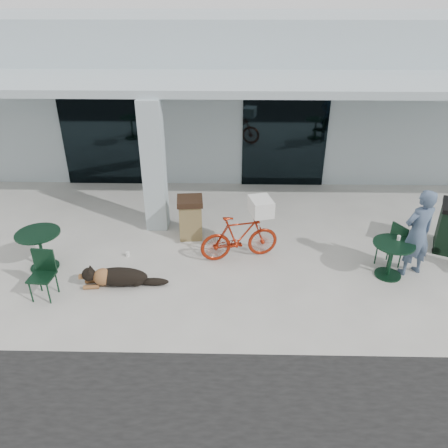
{
  "coord_description": "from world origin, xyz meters",
  "views": [
    {
      "loc": [
        0.33,
        -7.18,
        5.2
      ],
      "look_at": [
        0.16,
        0.57,
        1.0
      ],
      "focal_mm": 35.0,
      "sensor_mm": 36.0,
      "label": 1
    }
  ],
  "objects_px": {
    "bicycle": "(240,237)",
    "cafe_table_near": "(41,250)",
    "cafe_chair_near": "(42,276)",
    "person": "(418,233)",
    "cafe_chair_far_b": "(390,247)",
    "trash_receptacle": "(190,218)",
    "cafe_table_far": "(391,260)",
    "dog": "(120,276)"
  },
  "relations": [
    {
      "from": "dog",
      "to": "cafe_chair_far_b",
      "type": "relative_size",
      "value": 1.39
    },
    {
      "from": "bicycle",
      "to": "cafe_chair_near",
      "type": "relative_size",
      "value": 1.79
    },
    {
      "from": "cafe_table_near",
      "to": "person",
      "type": "xyz_separation_m",
      "value": [
        7.62,
        -0.02,
        0.51
      ]
    },
    {
      "from": "cafe_table_far",
      "to": "cafe_table_near",
      "type": "bearing_deg",
      "value": 178.88
    },
    {
      "from": "dog",
      "to": "cafe_chair_far_b",
      "type": "distance_m",
      "value": 5.56
    },
    {
      "from": "dog",
      "to": "cafe_table_far",
      "type": "relative_size",
      "value": 1.57
    },
    {
      "from": "dog",
      "to": "cafe_table_far",
      "type": "xyz_separation_m",
      "value": [
        5.42,
        0.44,
        0.17
      ]
    },
    {
      "from": "dog",
      "to": "person",
      "type": "bearing_deg",
      "value": -1.59
    },
    {
      "from": "bicycle",
      "to": "cafe_table_far",
      "type": "relative_size",
      "value": 2.09
    },
    {
      "from": "bicycle",
      "to": "person",
      "type": "relative_size",
      "value": 0.92
    },
    {
      "from": "cafe_chair_near",
      "to": "bicycle",
      "type": "bearing_deg",
      "value": 26.87
    },
    {
      "from": "person",
      "to": "dog",
      "type": "bearing_deg",
      "value": -13.87
    },
    {
      "from": "cafe_table_near",
      "to": "trash_receptacle",
      "type": "xyz_separation_m",
      "value": [
        2.97,
        1.38,
        0.08
      ]
    },
    {
      "from": "cafe_table_near",
      "to": "cafe_table_far",
      "type": "relative_size",
      "value": 1.1
    },
    {
      "from": "cafe_chair_far_b",
      "to": "cafe_table_far",
      "type": "bearing_deg",
      "value": -40.17
    },
    {
      "from": "bicycle",
      "to": "trash_receptacle",
      "type": "relative_size",
      "value": 1.72
    },
    {
      "from": "person",
      "to": "trash_receptacle",
      "type": "distance_m",
      "value": 4.87
    },
    {
      "from": "person",
      "to": "bicycle",
      "type": "bearing_deg",
      "value": -27.25
    },
    {
      "from": "bicycle",
      "to": "cafe_table_near",
      "type": "xyz_separation_m",
      "value": [
        -4.11,
        -0.47,
        -0.09
      ]
    },
    {
      "from": "cafe_table_near",
      "to": "trash_receptacle",
      "type": "height_order",
      "value": "trash_receptacle"
    },
    {
      "from": "cafe_chair_far_b",
      "to": "cafe_table_near",
      "type": "bearing_deg",
      "value": -115.74
    },
    {
      "from": "bicycle",
      "to": "person",
      "type": "xyz_separation_m",
      "value": [
        3.51,
        -0.49,
        0.42
      ]
    },
    {
      "from": "cafe_table_near",
      "to": "cafe_chair_near",
      "type": "distance_m",
      "value": 1.07
    },
    {
      "from": "cafe_chair_near",
      "to": "person",
      "type": "xyz_separation_m",
      "value": [
        7.22,
        0.98,
        0.46
      ]
    },
    {
      "from": "cafe_chair_near",
      "to": "cafe_table_near",
      "type": "bearing_deg",
      "value": 117.32
    },
    {
      "from": "cafe_chair_far_b",
      "to": "person",
      "type": "distance_m",
      "value": 0.65
    },
    {
      "from": "dog",
      "to": "cafe_table_near",
      "type": "height_order",
      "value": "cafe_table_near"
    },
    {
      "from": "trash_receptacle",
      "to": "cafe_table_far",
      "type": "bearing_deg",
      "value": -20.03
    },
    {
      "from": "bicycle",
      "to": "dog",
      "type": "relative_size",
      "value": 1.33
    },
    {
      "from": "cafe_table_far",
      "to": "bicycle",
      "type": "bearing_deg",
      "value": 168.64
    },
    {
      "from": "person",
      "to": "trash_receptacle",
      "type": "xyz_separation_m",
      "value": [
        -4.65,
        1.4,
        -0.44
      ]
    },
    {
      "from": "cafe_chair_far_b",
      "to": "person",
      "type": "height_order",
      "value": "person"
    },
    {
      "from": "cafe_chair_near",
      "to": "trash_receptacle",
      "type": "height_order",
      "value": "trash_receptacle"
    },
    {
      "from": "bicycle",
      "to": "person",
      "type": "distance_m",
      "value": 3.57
    },
    {
      "from": "trash_receptacle",
      "to": "cafe_table_near",
      "type": "bearing_deg",
      "value": -155.04
    },
    {
      "from": "cafe_table_near",
      "to": "trash_receptacle",
      "type": "relative_size",
      "value": 0.9
    },
    {
      "from": "cafe_chair_near",
      "to": "cafe_chair_far_b",
      "type": "distance_m",
      "value": 6.94
    },
    {
      "from": "cafe_chair_near",
      "to": "person",
      "type": "distance_m",
      "value": 7.3
    },
    {
      "from": "cafe_chair_far_b",
      "to": "trash_receptacle",
      "type": "relative_size",
      "value": 0.93
    },
    {
      "from": "cafe_chair_near",
      "to": "cafe_chair_far_b",
      "type": "height_order",
      "value": "cafe_chair_near"
    },
    {
      "from": "cafe_chair_far_b",
      "to": "trash_receptacle",
      "type": "bearing_deg",
      "value": -132.75
    },
    {
      "from": "cafe_table_far",
      "to": "cafe_chair_far_b",
      "type": "relative_size",
      "value": 0.88
    }
  ]
}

